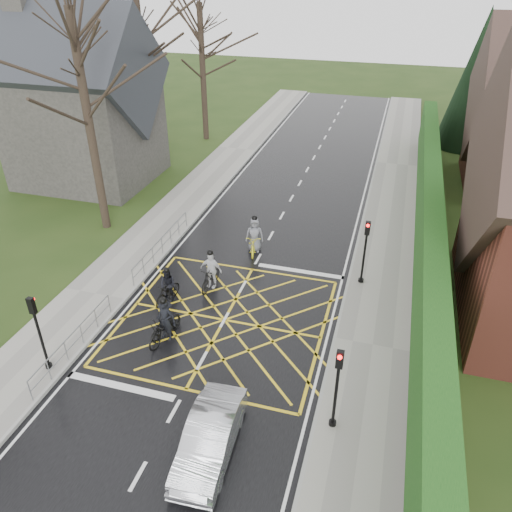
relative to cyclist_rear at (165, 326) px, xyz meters
The scene contains 22 objects.
ground 2.58m from the cyclist_rear, 44.56° to the left, with size 120.00×120.00×0.00m, color #1F3311.
road 2.57m from the cyclist_rear, 44.56° to the left, with size 9.00×80.00×0.01m, color black.
sidewalk_right 7.99m from the cyclist_rear, 12.69° to the left, with size 3.00×80.00×0.15m, color gray.
sidewalk_left 4.60m from the cyclist_rear, 157.45° to the left, with size 3.00×80.00×0.15m, color gray.
stone_wall 12.29m from the cyclist_rear, 39.13° to the left, with size 0.50×38.00×0.70m, color slate.
hedge 12.37m from the cyclist_rear, 39.13° to the left, with size 0.90×38.00×2.80m, color #0F3811.
conifer 30.76m from the cyclist_rear, 65.70° to the left, with size 4.60×4.60×10.00m.
church 18.60m from the cyclist_rear, 130.52° to the left, with size 8.80×7.80×11.00m.
tree_near 12.85m from the cyclist_rear, 132.97° to the left, with size 9.24×9.24×11.44m.
tree_mid 19.49m from the cyclist_rear, 117.56° to the left, with size 10.08×10.08×12.48m.
tree_far 25.76m from the cyclist_rear, 107.57° to the left, with size 8.40×8.40×10.40m.
railing_south 3.36m from the cyclist_rear, 148.67° to the right, with size 0.05×5.04×1.03m.
railing_north 6.43m from the cyclist_rear, 116.52° to the left, with size 0.05×6.04×1.03m.
traffic_light_ne 9.15m from the cyclist_rear, 40.85° to the left, with size 0.24×0.31×3.21m.
traffic_light_se 7.38m from the cyclist_rear, 19.62° to the right, with size 0.24×0.31×3.21m.
traffic_light_sw 4.43m from the cyclist_rear, 140.44° to the right, with size 0.24×0.31×3.21m.
cyclist_rear is the anchor object (origin of this frame).
cyclist_back 2.54m from the cyclist_rear, 112.53° to the left, with size 0.85×1.73×1.67m.
cyclist_mid 0.40m from the cyclist_rear, 111.38° to the left, with size 1.07×1.76×1.62m.
cyclist_front 3.88m from the cyclist_rear, 83.82° to the left, with size 1.04×1.92×1.90m.
cyclist_lead 7.59m from the cyclist_rear, 79.53° to the left, with size 1.13×2.14×1.98m.
car 5.60m from the cyclist_rear, 51.37° to the right, with size 1.36×3.89×1.28m, color silver.
Camera 1 is at (5.79, -15.19, 12.87)m, focal length 35.00 mm.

